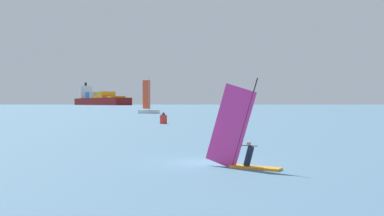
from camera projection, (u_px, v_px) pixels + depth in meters
The scene contains 5 objects.
ground_plane at pixel (209, 163), 23.79m from camera, with size 4000.00×4000.00×0.00m, color #476B84.
windsurfer at pixel (241, 144), 21.89m from camera, with size 3.41×2.72×4.58m.
cargo_ship at pixel (100, 100), 739.38m from camera, with size 103.90×181.04×40.29m.
channel_buoy at pixel (163, 119), 68.74m from camera, with size 1.12×1.12×1.83m.
small_sailboat at pixel (149, 110), 137.47m from camera, with size 6.95×4.34×11.75m.
Camera 1 is at (-4.21, -23.40, 3.22)m, focal length 41.34 mm.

